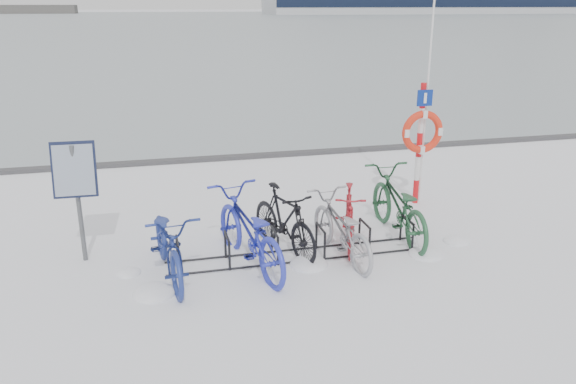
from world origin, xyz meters
name	(u,v)px	position (x,y,z in m)	size (l,w,h in m)	color
ground	(298,256)	(0.00, 0.00, 0.00)	(900.00, 900.00, 0.00)	white
ice_sheet	(152,19)	(0.00, 155.00, 0.01)	(400.00, 298.00, 0.02)	#949FA8
quay_edge	(238,157)	(0.00, 5.90, 0.05)	(400.00, 0.25, 0.10)	#3F3F42
bike_rack	(298,246)	(0.00, 0.00, 0.18)	(4.00, 0.48, 0.46)	black
info_board	(75,177)	(-3.16, 0.63, 1.32)	(0.62, 0.25, 1.84)	#595B5E
lifebuoy_station	(422,132)	(2.86, 1.78, 1.42)	(0.81, 0.23, 4.22)	red
bike_0	(168,240)	(-1.92, -0.16, 0.54)	(0.71, 2.04, 1.07)	navy
bike_1	(249,229)	(-0.78, -0.14, 0.59)	(0.78, 2.23, 1.17)	#2B35BE
bike_2	(284,218)	(-0.15, 0.29, 0.53)	(0.50, 1.77, 1.06)	black
bike_3	(341,226)	(0.63, -0.15, 0.50)	(0.66, 1.90, 1.00)	#9B9CA3
bike_4	(349,216)	(0.91, 0.26, 0.49)	(0.46, 1.64, 0.98)	#B02029
bike_5	(398,203)	(1.81, 0.41, 0.57)	(0.76, 2.19, 1.15)	#245433
snow_drifts	(313,259)	(0.20, -0.15, 0.00)	(5.56, 1.70, 0.20)	white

